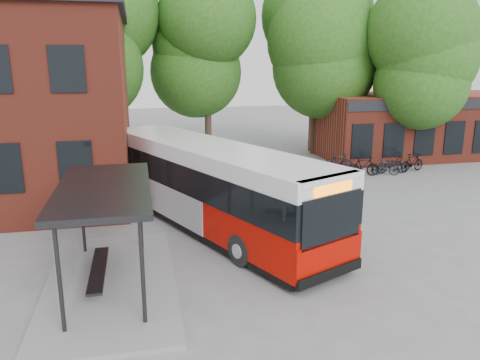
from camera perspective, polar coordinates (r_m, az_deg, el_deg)
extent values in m
plane|color=slate|center=(15.15, 2.18, -9.32)|extent=(100.00, 100.00, 0.00)
imported|color=black|center=(26.05, 11.34, 1.55)|extent=(1.72, 0.74, 0.88)
imported|color=black|center=(26.96, 11.87, 2.14)|extent=(1.78, 0.60, 1.06)
imported|color=black|center=(26.12, 14.78, 1.61)|extent=(1.84, 0.70, 1.08)
imported|color=black|center=(27.25, 18.04, 1.75)|extent=(1.86, 0.85, 0.95)
imported|color=black|center=(26.69, 17.34, 1.51)|extent=(1.57, 0.92, 0.91)
imported|color=black|center=(28.01, 17.89, 1.93)|extent=(1.51, 0.54, 0.79)
imported|color=black|center=(28.04, 20.25, 2.00)|extent=(1.79, 0.96, 1.04)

